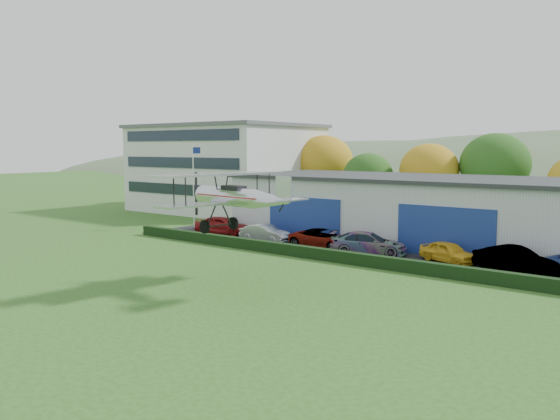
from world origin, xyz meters
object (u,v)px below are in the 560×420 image
Objects in this scene: office_block at (226,168)px; car_3 at (368,243)px; biplane at (235,195)px; car_4 at (448,252)px; hangar at (475,212)px; car_2 at (323,239)px; car_0 at (222,225)px; car_5 at (515,260)px; flagpole at (194,178)px; car_1 at (265,233)px.

office_block reaches higher than car_3.
car_4 is at bearing 70.09° from biplane.
hangar is 12.06m from car_2.
car_0 is 24.91m from car_5.
car_3 is at bearing -6.27° from flagpole.
car_4 is (25.80, -1.59, -4.03)m from flagpole.
car_1 is 0.79× the size of car_3.
car_1 reaches higher than car_4.
car_2 is 1.05× the size of car_5.
car_2 is at bearing 67.18° from car_3.
flagpole is at bearing 148.29° from biplane.
hangar is at bearing -12.01° from office_block.
car_3 is at bearing -91.02° from car_1.
car_3 is 0.62× the size of biplane.
office_block is at bearing 25.82° from car_0.
car_0 is 10.83m from car_2.
hangar is 4.60× the size of biplane.
car_4 is 15.72m from biplane.
car_3 is 5.73m from car_4.
car_5 is (14.08, -0.22, 0.09)m from car_2.
car_1 is 19.45m from car_5.
hangar is 7.86m from car_4.
office_block is (-33.00, 7.02, 2.56)m from hangar.
flagpole is 6.86m from car_0.
car_3 reaches higher than car_2.
hangar reaches higher than car_0.
flagpole is at bearing 62.09° from car_3.
car_5 is at bearing -92.39° from car_1.
car_1 is 15.66m from biplane.
car_5 reaches higher than car_3.
office_block is 2.57× the size of flagpole.
hangar is 21.12m from car_0.
car_0 reaches higher than car_5.
flagpole is (-24.88, -5.98, 2.13)m from hangar.
car_3 is (20.10, -2.21, -3.95)m from flagpole.
flagpole is 0.91× the size of biplane.
car_1 is at bearing 107.80° from car_5.
car_4 is (20.47, 0.21, -0.12)m from car_0.
car_1 is 0.83× the size of car_2.
flagpole reaches higher than car_4.
biplane reaches higher than car_0.
office_block reaches higher than car_1.
car_2 is 0.59× the size of biplane.
office_block reaches higher than hangar.
flagpole is 1.87× the size of car_1.
car_2 is 14.09m from car_5.
flagpole reaches higher than car_3.
car_0 is 5.50m from car_1.
biplane is (-5.85, -21.08, 2.43)m from hangar.
flagpole reaches higher than car_1.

